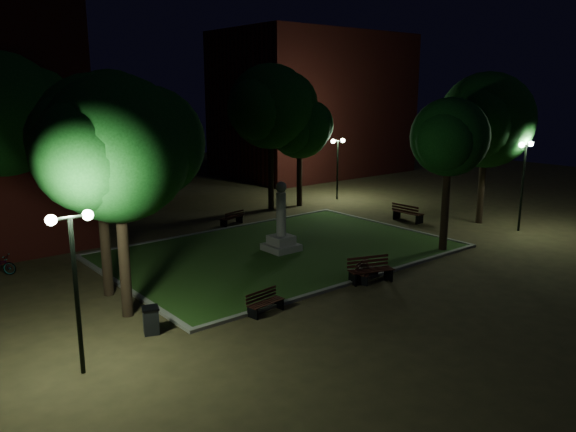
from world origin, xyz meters
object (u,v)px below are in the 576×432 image
at_px(bench_near_left, 370,270).
at_px(bench_far_side, 232,218).
at_px(bench_near_right, 366,271).
at_px(bench_right_side, 407,213).
at_px(trash_bin, 151,320).
at_px(bench_west_near, 265,303).
at_px(monument, 281,232).

bearing_deg(bench_near_left, bench_far_side, 104.35).
distance_m(bench_near_right, bench_right_side, 10.66).
height_order(bench_near_left, trash_bin, bench_near_left).
relative_size(bench_near_right, bench_west_near, 1.06).
bearing_deg(bench_right_side, bench_near_right, 119.19).
xyz_separation_m(bench_near_left, bench_near_right, (-0.01, 0.20, -0.09)).
bearing_deg(bench_far_side, bench_right_side, 132.84).
bearing_deg(trash_bin, bench_near_left, -6.39).
height_order(bench_west_near, bench_far_side, bench_far_side).
bearing_deg(bench_west_near, bench_right_side, 14.27).
bearing_deg(bench_near_left, trash_bin, -166.62).
bearing_deg(bench_right_side, bench_near_left, 120.16).
xyz_separation_m(bench_right_side, trash_bin, (-17.89, -4.65, -0.03)).
distance_m(bench_far_side, trash_bin, 14.16).
height_order(monument, trash_bin, monument).
height_order(bench_near_left, bench_far_side, bench_near_left).
bearing_deg(bench_west_near, trash_bin, 159.24).
distance_m(monument, trash_bin, 9.64).
xyz_separation_m(monument, bench_right_side, (9.32, 0.27, -0.49)).
distance_m(monument, bench_right_side, 9.34).
bearing_deg(monument, bench_near_right, -88.45).
xyz_separation_m(monument, trash_bin, (-8.57, -4.38, -0.52)).
height_order(monument, bench_right_side, monument).
bearing_deg(bench_near_right, trash_bin, 151.01).
height_order(bench_right_side, trash_bin, bench_right_side).
distance_m(monument, bench_west_near, 7.22).
bearing_deg(trash_bin, bench_right_side, 14.57).
height_order(bench_west_near, bench_right_side, bench_right_side).
bearing_deg(monument, bench_west_near, -132.89).
relative_size(bench_west_near, bench_right_side, 0.78).
height_order(bench_near_left, bench_west_near, bench_near_left).
relative_size(bench_near_left, bench_far_side, 1.25).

